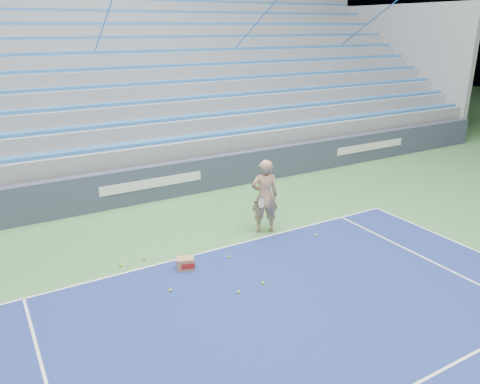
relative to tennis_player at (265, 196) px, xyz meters
name	(u,v)px	position (x,y,z in m)	size (l,w,h in m)	color
sponsor_barrier	(151,183)	(-1.74, 3.66, -0.42)	(30.00, 0.32, 1.10)	#373D54
bleachers	(97,99)	(-1.74, 9.38, 1.39)	(31.00, 9.15, 7.30)	gray
tennis_player	(265,196)	(0.00, 0.00, 0.00)	(1.02, 0.96, 1.93)	tan
ball_box	(185,264)	(-2.61, -0.84, -0.83)	(0.44, 0.39, 0.28)	#A67950
tennis_ball_0	(263,283)	(-1.48, -2.25, -0.93)	(0.07, 0.07, 0.07)	#B0D82C
tennis_ball_1	(315,235)	(0.95, -0.94, -0.93)	(0.07, 0.07, 0.07)	#B0D82C
tennis_ball_2	(121,265)	(-3.81, 0.00, -0.93)	(0.07, 0.07, 0.07)	#B0D82C
tennis_ball_3	(229,257)	(-1.53, -0.87, -0.93)	(0.07, 0.07, 0.07)	#B0D82C
tennis_ball_4	(239,292)	(-2.10, -2.29, -0.93)	(0.07, 0.07, 0.07)	#B0D82C
tennis_ball_5	(191,256)	(-2.27, -0.41, -0.93)	(0.07, 0.07, 0.07)	#B0D82C
tennis_ball_6	(144,258)	(-3.25, 0.05, -0.93)	(0.07, 0.07, 0.07)	#B0D82C
tennis_ball_7	(170,290)	(-3.26, -1.54, -0.93)	(0.07, 0.07, 0.07)	#B0D82C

